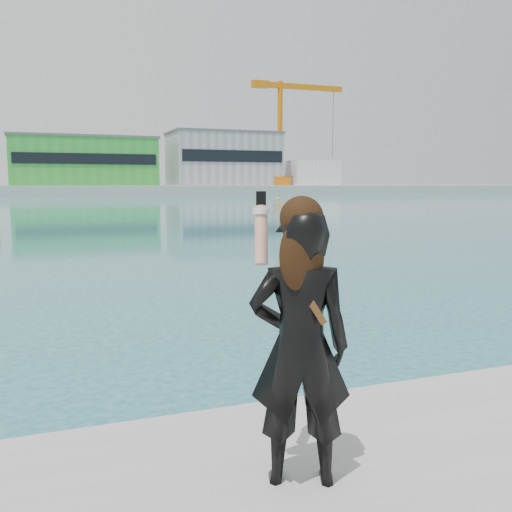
{
  "coord_description": "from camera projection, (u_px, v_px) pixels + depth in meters",
  "views": [
    {
      "loc": [
        -1.83,
        -3.05,
        2.53
      ],
      "look_at": [
        -0.48,
        0.5,
        2.04
      ],
      "focal_mm": 40.0,
      "sensor_mm": 36.0,
      "label": 1
    }
  ],
  "objects": [
    {
      "name": "far_quay",
      "position": [
        46.0,
        190.0,
        124.1
      ],
      "size": [
        320.0,
        40.0,
        2.0
      ],
      "primitive_type": "cube",
      "color": "#9E9E99",
      "rests_on": "ground"
    },
    {
      "name": "warehouse_green",
      "position": [
        84.0,
        161.0,
        124.27
      ],
      "size": [
        30.6,
        16.36,
        10.5
      ],
      "color": "green",
      "rests_on": "far_quay"
    },
    {
      "name": "warehouse_grey_right",
      "position": [
        223.0,
        159.0,
        135.49
      ],
      "size": [
        25.5,
        15.35,
        12.5
      ],
      "color": "gray",
      "rests_on": "far_quay"
    },
    {
      "name": "ancillary_shed",
      "position": [
        310.0,
        173.0,
        141.86
      ],
      "size": [
        12.0,
        10.0,
        6.0
      ],
      "primitive_type": "cube",
      "color": "silver",
      "rests_on": "far_quay"
    },
    {
      "name": "dock_crane",
      "position": [
        285.0,
        129.0,
        133.76
      ],
      "size": [
        23.0,
        4.0,
        24.0
      ],
      "color": "orange",
      "rests_on": "far_quay"
    },
    {
      "name": "flagpole_right",
      "position": [
        154.0,
        164.0,
        122.89
      ],
      "size": [
        1.28,
        0.16,
        8.0
      ],
      "color": "silver",
      "rests_on": "far_quay"
    },
    {
      "name": "buoy_near",
      "position": [
        277.0,
        200.0,
        85.29
      ],
      "size": [
        0.5,
        0.5,
        0.5
      ],
      "primitive_type": "sphere",
      "color": "yellow",
      "rests_on": "ground"
    },
    {
      "name": "woman",
      "position": [
        300.0,
        339.0,
        3.23
      ],
      "size": [
        0.68,
        0.56,
        1.68
      ],
      "rotation": [
        0.0,
        0.0,
        2.78
      ],
      "color": "black",
      "rests_on": "near_quay"
    }
  ]
}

